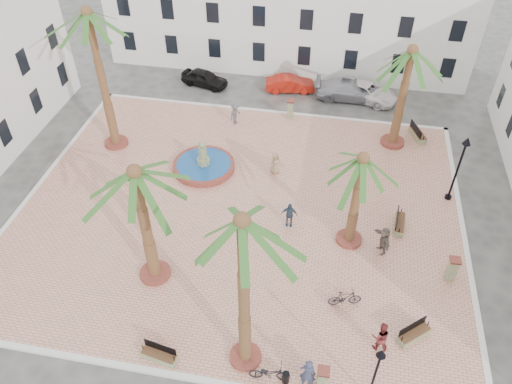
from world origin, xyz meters
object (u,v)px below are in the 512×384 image
bench_e (399,224)px  car_black (205,78)px  palm_s (242,238)px  bicycle_a (270,373)px  car_silver (349,90)px  bollard_e (452,269)px  fountain (204,165)px  lamppost_e (461,158)px  cyclist_a (308,374)px  bench_s (159,356)px  palm_ne (410,63)px  lamppost_s (377,366)px  litter_bin (286,377)px  cyclist_b (380,336)px  pedestrian_fountain_b (289,215)px  bench_ne (417,134)px  pedestrian_east (384,240)px  pedestrian_north (235,114)px  bollard_se (322,379)px  bicycle_b (345,298)px  bollard_n (291,109)px  palm_sw (137,187)px  car_white (367,92)px  pedestrian_fountain_a (275,163)px  car_red (290,84)px  palm_e (361,170)px  palm_nw (90,28)px  bench_se (414,334)px

bench_e → car_black: size_ratio=0.47×
palm_s → car_black: size_ratio=2.33×
bicycle_a → car_silver: (2.20, 24.60, 0.13)m
bollard_e → bicycle_a: size_ratio=0.83×
fountain → lamppost_e: lamppost_e is taller
cyclist_a → bicycle_a: size_ratio=1.06×
car_black → bench_s: bearing=-154.9°
palm_ne → lamppost_s: 19.28m
litter_bin → cyclist_b: cyclist_b is taller
bench_s → bench_e: bearing=54.1°
palm_ne → bench_s: bearing=-119.3°
pedestrian_fountain_b → bench_ne: bearing=49.9°
car_black → car_silver: bearing=-75.0°
bench_s → pedestrian_east: size_ratio=1.01×
cyclist_b → car_silver: cyclist_b is taller
pedestrian_north → pedestrian_east: 15.13m
bollard_se → bicycle_b: bollard_se is taller
bollard_n → pedestrian_east: pedestrian_east is taller
palm_sw → palm_s: size_ratio=0.81×
palm_ne → pedestrian_east: 11.67m
bench_ne → cyclist_b: (-2.64, -17.45, 0.60)m
car_black → bollard_se: bearing=-139.7°
bench_e → bollard_n: (-7.71, 10.25, 0.50)m
lamppost_s → car_white: (-0.64, 24.74, -1.92)m
bicycle_b → bollard_se: bearing=155.1°
lamppost_e → bollard_n: bearing=146.4°
pedestrian_fountain_a → car_red: bearing=56.9°
bench_ne → lamppost_s: lamppost_s is taller
bench_ne → car_white: car_white is taller
pedestrian_north → bench_s: bearing=-153.1°
pedestrian_fountain_a → bollard_n: bearing=53.6°
pedestrian_fountain_a → palm_s: bearing=-122.4°
bollard_n → pedestrian_north: size_ratio=0.90×
bollard_n → cyclist_b: cyclist_b is taller
lamppost_s → bench_ne: bearing=81.4°
palm_e → pedestrian_fountain_b: palm_e is taller
pedestrian_north → lamppost_e: bearing=-86.4°
palm_s → bench_ne: bearing=66.0°
cyclist_b → car_red: cyclist_b is taller
palm_nw → pedestrian_north: size_ratio=5.94×
pedestrian_east → bollard_se: bearing=-39.0°
bench_se → cyclist_a: cyclist_a is taller
palm_s → cyclist_a: 7.52m
bench_s → car_black: (-4.50, 24.51, 0.26)m
bench_ne → car_red: 11.01m
palm_ne → bench_s: size_ratio=4.22×
bench_s → car_black: car_black is taller
bollard_n → pedestrian_fountain_b: 11.33m
bench_s → cyclist_a: 6.68m
pedestrian_east → car_white: pedestrian_east is taller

